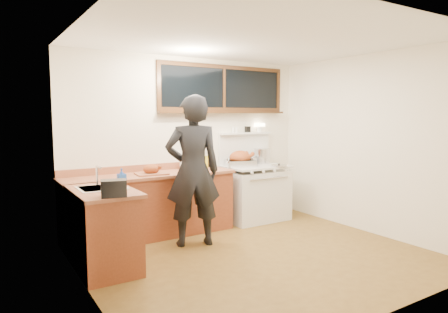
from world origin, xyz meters
TOP-DOWN VIEW (x-y plane):
  - ground_plane at (0.00, 0.00)m, footprint 4.00×3.50m
  - room_shell at (0.00, 0.00)m, footprint 4.10×3.60m
  - counter_back at (-0.80, 1.45)m, footprint 2.44×0.64m
  - counter_left at (-1.70, 0.62)m, footprint 0.64×1.09m
  - sink_unit at (-1.68, 0.70)m, footprint 0.50×0.45m
  - vintage_stove at (1.00, 1.41)m, footprint 1.02×0.74m
  - back_window at (0.60, 1.72)m, footprint 2.32×0.13m
  - left_doorway at (-1.99, -0.55)m, footprint 0.02×1.04m
  - knife_strip at (0.10, 1.73)m, footprint 0.46×0.03m
  - man at (-0.46, 0.81)m, footprint 0.83×0.67m
  - soap_bottle at (-1.43, 0.75)m, footprint 0.09×0.09m
  - toaster at (-1.70, 0.16)m, footprint 0.28×0.23m
  - cutting_board at (-0.80, 1.38)m, footprint 0.45×0.36m
  - roast_turkey at (0.75, 1.46)m, footprint 0.53×0.45m
  - stockpot at (1.28, 1.58)m, footprint 0.30×0.30m
  - saucepan at (1.04, 1.54)m, footprint 0.19×0.28m
  - pot_lid at (1.28, 1.13)m, footprint 0.29×0.29m
  - coffee_tin at (-0.02, 1.59)m, footprint 0.13×0.12m
  - pitcher at (-0.21, 1.63)m, footprint 0.11×0.11m
  - bottle_cluster at (0.07, 1.63)m, footprint 0.40×0.07m

SIDE VIEW (x-z plane):
  - ground_plane at x=0.00m, z-range -0.02..0.00m
  - counter_left at x=-1.70m, z-range 0.00..0.90m
  - counter_back at x=-0.80m, z-range -0.05..0.95m
  - vintage_stove at x=1.00m, z-range -0.32..1.26m
  - sink_unit at x=-1.68m, z-range 0.66..1.03m
  - pot_lid at x=1.28m, z-range 0.89..0.93m
  - cutting_board at x=-0.80m, z-range 0.88..1.03m
  - saucepan at x=1.04m, z-range 0.90..1.01m
  - pitcher at x=-0.21m, z-range 0.90..1.06m
  - coffee_tin at x=-0.02m, z-range 0.90..1.06m
  - toaster at x=-1.70m, z-range 0.90..1.07m
  - man at x=-0.46m, z-range 0.00..1.98m
  - soap_bottle at x=-1.43m, z-range 0.90..1.10m
  - roast_turkey at x=0.75m, z-range 0.88..1.13m
  - stockpot at x=1.28m, z-range 0.90..1.15m
  - bottle_cluster at x=0.07m, z-range 0.88..1.18m
  - left_doorway at x=-1.99m, z-range 0.00..2.17m
  - knife_strip at x=0.10m, z-range 1.17..1.45m
  - room_shell at x=0.00m, z-range 0.32..2.97m
  - back_window at x=0.60m, z-range 1.68..2.45m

